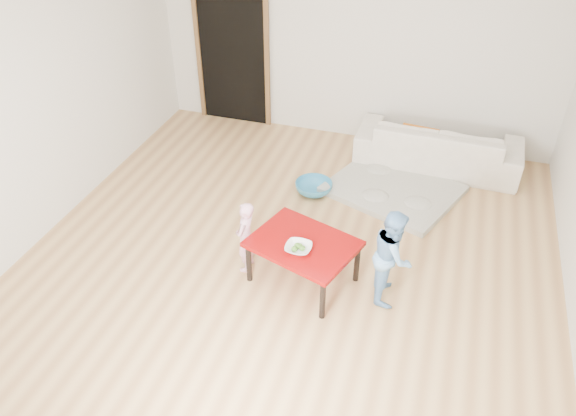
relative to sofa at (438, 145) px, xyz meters
The scene contains 13 objects.
floor 2.37m from the sofa, 119.61° to the right, with size 5.00×5.00×0.01m, color #AD7B4A.
back_wall 1.61m from the sofa, 158.88° to the left, with size 5.00×0.02×2.60m, color silver.
left_wall 4.32m from the sofa, 150.78° to the right, with size 0.02×5.00×2.60m, color silver.
doorway 2.90m from the sofa, behind, with size 1.02×0.08×2.11m, color brown, non-canonical shape.
sofa is the anchor object (origin of this frame).
cushion 0.33m from the sofa, 147.74° to the right, with size 0.43×0.38×0.11m, color orange.
red_table 2.62m from the sofa, 111.67° to the right, with size 0.89×0.67×0.45m, color #810707, non-canonical shape.
bowl 2.74m from the sofa, 110.87° to the right, with size 0.23×0.23×0.06m, color white.
broccoli 2.74m from the sofa, 110.87° to the right, with size 0.12×0.12×0.06m, color #2D5919, non-canonical shape.
child_pink 2.86m from the sofa, 122.02° to the right, with size 0.27×0.18×0.73m, color #DA638F.
child_blue 2.39m from the sofa, 94.53° to the right, with size 0.44×0.34×0.90m, color #5DA4D8.
basin 1.63m from the sofa, 140.85° to the right, with size 0.42×0.42×0.13m, color teal.
blanket 0.86m from the sofa, 118.45° to the right, with size 1.33×1.11×0.07m, color #B0AF9C, non-canonical shape.
Camera 1 is at (1.22, -4.06, 3.58)m, focal length 35.00 mm.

